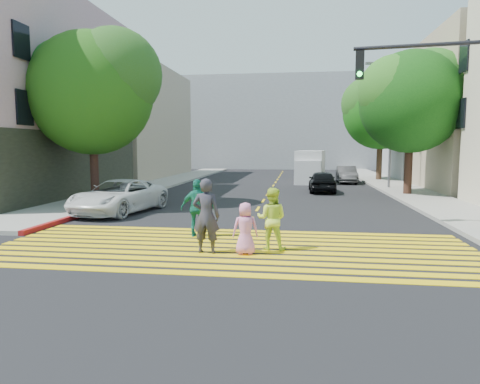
% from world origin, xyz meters
% --- Properties ---
extents(ground, '(120.00, 120.00, 0.00)m').
position_xyz_m(ground, '(0.00, 0.00, 0.00)').
color(ground, black).
extents(sidewalk_left, '(3.00, 40.00, 0.15)m').
position_xyz_m(sidewalk_left, '(-8.50, 22.00, 0.07)').
color(sidewalk_left, gray).
rests_on(sidewalk_left, ground).
extents(sidewalk_right, '(3.00, 60.00, 0.15)m').
position_xyz_m(sidewalk_right, '(8.50, 15.00, 0.07)').
color(sidewalk_right, gray).
rests_on(sidewalk_right, ground).
extents(curb_red, '(0.20, 8.00, 0.16)m').
position_xyz_m(curb_red, '(-6.90, 6.00, 0.08)').
color(curb_red, maroon).
rests_on(curb_red, ground).
extents(crosswalk, '(13.40, 5.30, 0.01)m').
position_xyz_m(crosswalk, '(0.00, 1.28, 0.01)').
color(crosswalk, yellow).
rests_on(crosswalk, ground).
extents(lane_line, '(0.12, 34.40, 0.01)m').
position_xyz_m(lane_line, '(0.00, 22.50, 0.01)').
color(lane_line, yellow).
rests_on(lane_line, ground).
extents(building_left_tan, '(12.00, 16.00, 10.00)m').
position_xyz_m(building_left_tan, '(-16.00, 28.00, 5.00)').
color(building_left_tan, tan).
rests_on(building_left_tan, ground).
extents(building_right_grey, '(10.00, 10.00, 10.00)m').
position_xyz_m(building_right_grey, '(15.00, 30.00, 5.00)').
color(building_right_grey, gray).
rests_on(building_right_grey, ground).
extents(backdrop_block, '(30.00, 8.00, 12.00)m').
position_xyz_m(backdrop_block, '(0.00, 48.00, 6.00)').
color(backdrop_block, gray).
rests_on(backdrop_block, ground).
extents(tree_left, '(7.09, 6.70, 8.41)m').
position_xyz_m(tree_left, '(-7.94, 9.35, 5.67)').
color(tree_left, black).
rests_on(tree_left, ground).
extents(tree_right_near, '(6.73, 6.44, 8.35)m').
position_xyz_m(tree_right_near, '(8.11, 15.30, 5.65)').
color(tree_right_near, '#331E12').
rests_on(tree_right_near, ground).
extents(tree_right_far, '(6.95, 6.42, 8.96)m').
position_xyz_m(tree_right_far, '(8.52, 26.49, 6.05)').
color(tree_right_far, '#3A2B18').
rests_on(tree_right_far, ground).
extents(pedestrian_man, '(0.74, 0.50, 2.00)m').
position_xyz_m(pedestrian_man, '(-0.58, 0.66, 1.00)').
color(pedestrian_man, '#312F3A').
rests_on(pedestrian_man, ground).
extents(pedestrian_woman, '(0.90, 0.74, 1.71)m').
position_xyz_m(pedestrian_woman, '(1.11, 1.29, 0.86)').
color(pedestrian_woman, '#D6F53F').
rests_on(pedestrian_woman, ground).
extents(pedestrian_child, '(0.74, 0.55, 1.38)m').
position_xyz_m(pedestrian_child, '(0.47, 0.65, 0.69)').
color(pedestrian_child, pink).
rests_on(pedestrian_child, ground).
extents(pedestrian_extra, '(1.10, 0.55, 1.81)m').
position_xyz_m(pedestrian_extra, '(-1.30, 2.69, 0.91)').
color(pedestrian_extra, '#17705D').
rests_on(pedestrian_extra, ground).
extents(white_sedan, '(3.19, 5.43, 1.42)m').
position_xyz_m(white_sedan, '(-5.79, 7.03, 0.71)').
color(white_sedan, silver).
rests_on(white_sedan, ground).
extents(dark_car_near, '(1.62, 4.01, 1.36)m').
position_xyz_m(dark_car_near, '(3.29, 16.84, 0.68)').
color(dark_car_near, black).
rests_on(dark_car_near, ground).
extents(silver_car, '(2.39, 4.75, 1.32)m').
position_xyz_m(silver_car, '(3.26, 30.15, 0.66)').
color(silver_car, '#BABABA').
rests_on(silver_car, ground).
extents(dark_car_parked, '(1.45, 4.05, 1.33)m').
position_xyz_m(dark_car_parked, '(5.56, 24.05, 0.67)').
color(dark_car_parked, '#2B2B2C').
rests_on(dark_car_parked, ground).
extents(white_van, '(2.58, 5.56, 2.53)m').
position_xyz_m(white_van, '(2.74, 24.03, 1.20)').
color(white_van, silver).
rests_on(white_van, ground).
extents(traffic_signal, '(4.43, 0.73, 6.51)m').
position_xyz_m(traffic_signal, '(6.70, 4.45, 4.21)').
color(traffic_signal, black).
rests_on(traffic_signal, ground).
extents(street_lamp, '(1.90, 0.57, 8.44)m').
position_xyz_m(street_lamp, '(7.63, 19.21, 4.84)').
color(street_lamp, slate).
rests_on(street_lamp, ground).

